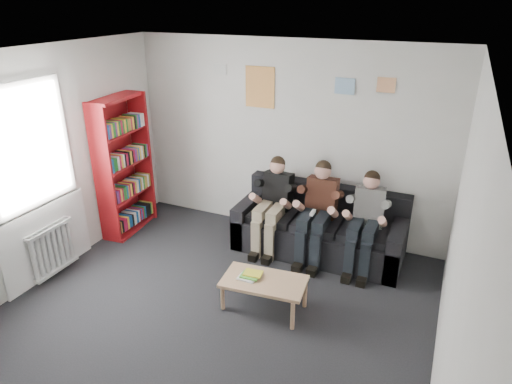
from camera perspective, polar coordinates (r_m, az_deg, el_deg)
room_shell at (r=4.22m, az=-8.06°, el=-2.72°), size 5.00×5.00×5.00m
sofa at (r=6.17m, az=7.98°, el=-4.71°), size 2.20×0.90×0.85m
bookshelf at (r=6.68m, az=-16.15°, el=3.13°), size 0.29×0.88×1.96m
coffee_table at (r=5.04m, az=1.02°, el=-11.36°), size 0.90×0.50×0.36m
game_cases at (r=5.05m, az=-0.74°, el=-10.40°), size 0.24×0.21×0.05m
person_left at (r=6.03m, az=2.05°, el=-1.66°), size 0.37×0.80×1.26m
person_middle at (r=5.85m, az=7.61°, el=-2.59°), size 0.39×0.83×1.29m
person_right at (r=5.74m, az=13.47°, el=-3.76°), size 0.37×0.79×1.25m
radiator at (r=6.11m, az=-24.07°, el=-6.55°), size 0.10×0.64×0.60m
window at (r=5.88m, az=-25.63°, el=-0.61°), size 0.05×1.30×2.36m
poster_large at (r=6.29m, az=0.50°, el=12.97°), size 0.42×0.01×0.55m
poster_blue at (r=5.92m, az=11.04°, el=12.87°), size 0.25×0.01×0.20m
poster_pink at (r=5.82m, az=15.97°, el=12.74°), size 0.22×0.01×0.18m
poster_sign at (r=6.52m, az=-4.51°, el=15.05°), size 0.20×0.01×0.14m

